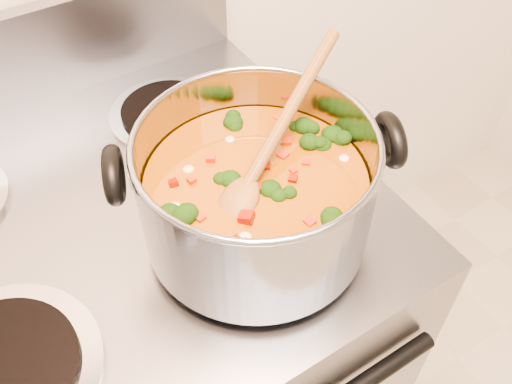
% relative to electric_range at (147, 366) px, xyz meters
% --- Properties ---
extents(electric_range, '(0.75, 0.68, 1.08)m').
position_rel_electric_range_xyz_m(electric_range, '(0.00, 0.00, 0.00)').
color(electric_range, gray).
rests_on(electric_range, ground).
extents(stockpot, '(0.35, 0.29, 0.17)m').
position_rel_electric_range_xyz_m(stockpot, '(0.17, -0.14, 0.54)').
color(stockpot, gray).
rests_on(stockpot, electric_range).
extents(wooden_spoon, '(0.27, 0.16, 0.12)m').
position_rel_electric_range_xyz_m(wooden_spoon, '(0.18, -0.13, 0.59)').
color(wooden_spoon, brown).
rests_on(wooden_spoon, stockpot).
extents(cooktop_crumbs, '(0.26, 0.34, 0.01)m').
position_rel_electric_range_xyz_m(cooktop_crumbs, '(0.14, -0.03, 0.46)').
color(cooktop_crumbs, black).
rests_on(cooktop_crumbs, electric_range).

